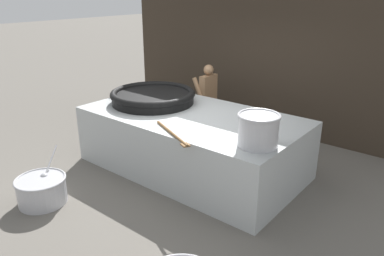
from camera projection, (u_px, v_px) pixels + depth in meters
name	position (u px, v px, depth m)	size (l,w,h in m)	color
ground_plane	(192.00, 168.00, 6.54)	(60.00, 60.00, 0.00)	#666059
back_wall	(272.00, 34.00, 7.74)	(7.44, 0.24, 4.09)	#382D23
hearth_platform	(192.00, 142.00, 6.37)	(3.66, 1.98, 0.99)	#B2B7B7
giant_wok_near	(153.00, 96.00, 6.75)	(1.53, 1.53, 0.23)	black
stock_pot	(258.00, 129.00, 4.88)	(0.57, 0.57, 0.44)	#B7B7BC
stirring_paddle	(173.00, 134.00, 5.29)	(0.97, 0.50, 0.04)	brown
cook	(208.00, 97.00, 7.82)	(0.34, 0.54, 1.49)	#9E7551
prep_bowl_vegetables	(42.00, 189.00, 5.42)	(0.72, 0.86, 0.68)	#B7B7BC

